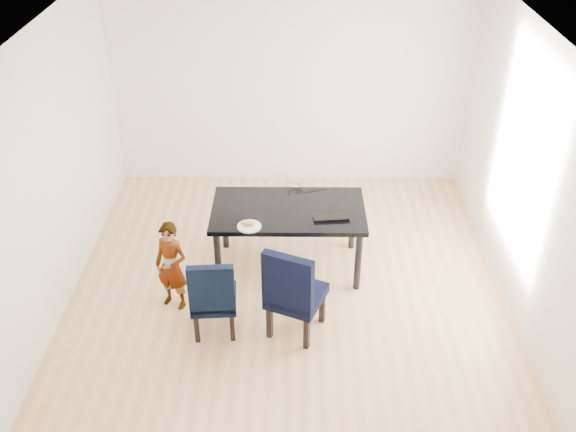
{
  "coord_description": "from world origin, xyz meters",
  "views": [
    {
      "loc": [
        0.05,
        -5.16,
        4.28
      ],
      "look_at": [
        0.0,
        0.2,
        0.85
      ],
      "focal_mm": 40.0,
      "sensor_mm": 36.0,
      "label": 1
    }
  ],
  "objects_px": {
    "chair_right": "(297,288)",
    "laptop": "(331,214)",
    "dining_table": "(288,238)",
    "plate": "(249,226)",
    "child": "(172,266)",
    "chair_left": "(213,293)"
  },
  "relations": [
    {
      "from": "chair_left",
      "to": "child",
      "type": "xyz_separation_m",
      "value": [
        -0.45,
        0.35,
        0.05
      ]
    },
    {
      "from": "plate",
      "to": "laptop",
      "type": "bearing_deg",
      "value": 15.19
    },
    {
      "from": "dining_table",
      "to": "chair_right",
      "type": "relative_size",
      "value": 1.6
    },
    {
      "from": "chair_right",
      "to": "laptop",
      "type": "distance_m",
      "value": 0.98
    },
    {
      "from": "chair_right",
      "to": "plate",
      "type": "height_order",
      "value": "chair_right"
    },
    {
      "from": "chair_left",
      "to": "plate",
      "type": "relative_size",
      "value": 3.63
    },
    {
      "from": "dining_table",
      "to": "child",
      "type": "bearing_deg",
      "value": -150.28
    },
    {
      "from": "dining_table",
      "to": "plate",
      "type": "bearing_deg",
      "value": -137.84
    },
    {
      "from": "chair_right",
      "to": "laptop",
      "type": "bearing_deg",
      "value": 91.3
    },
    {
      "from": "dining_table",
      "to": "plate",
      "type": "height_order",
      "value": "plate"
    },
    {
      "from": "dining_table",
      "to": "child",
      "type": "height_order",
      "value": "child"
    },
    {
      "from": "dining_table",
      "to": "plate",
      "type": "relative_size",
      "value": 6.64
    },
    {
      "from": "dining_table",
      "to": "chair_left",
      "type": "bearing_deg",
      "value": -124.72
    },
    {
      "from": "chair_right",
      "to": "laptop",
      "type": "xyz_separation_m",
      "value": [
        0.35,
        0.88,
        0.27
      ]
    },
    {
      "from": "chair_left",
      "to": "laptop",
      "type": "xyz_separation_m",
      "value": [
        1.13,
        0.87,
        0.33
      ]
    },
    {
      "from": "dining_table",
      "to": "chair_left",
      "type": "distance_m",
      "value": 1.22
    },
    {
      "from": "dining_table",
      "to": "chair_right",
      "type": "distance_m",
      "value": 1.01
    },
    {
      "from": "child",
      "to": "laptop",
      "type": "relative_size",
      "value": 2.61
    },
    {
      "from": "chair_right",
      "to": "plate",
      "type": "distance_m",
      "value": 0.85
    },
    {
      "from": "dining_table",
      "to": "child",
      "type": "distance_m",
      "value": 1.32
    },
    {
      "from": "child",
      "to": "plate",
      "type": "relative_size",
      "value": 4.01
    },
    {
      "from": "child",
      "to": "chair_right",
      "type": "bearing_deg",
      "value": 7.49
    }
  ]
}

